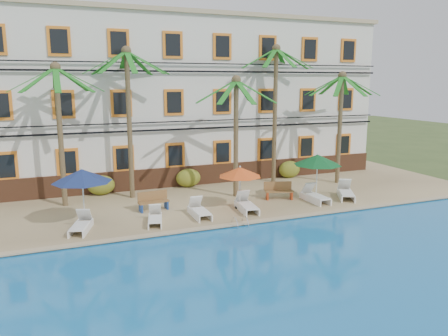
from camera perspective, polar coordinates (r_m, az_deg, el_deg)
name	(u,v)px	position (r m, az deg, el deg)	size (l,w,h in m)	color
ground	(247,222)	(20.56, 3.08, -7.00)	(100.00, 100.00, 0.00)	#384C23
pool_deck	(211,194)	(24.96, -1.76, -3.40)	(30.00, 12.00, 0.25)	tan
swimming_pool	(339,282)	(14.92, 14.82, -14.23)	(26.00, 12.00, 0.20)	#186FB8
pool_coping	(256,221)	(19.70, 4.19, -6.97)	(30.00, 0.35, 0.06)	tan
hotel_building	(184,98)	(28.90, -5.27, 9.09)	(25.40, 6.44, 10.22)	silver
palm_a	(59,114)	(22.86, -20.78, 6.62)	(4.44, 4.44, 7.11)	brown
palm_b	(128,102)	(23.48, -12.37, 8.41)	(4.44, 4.44, 7.97)	brown
palm_c	(236,118)	(23.29, 1.58, 6.54)	(4.44, 4.44, 6.51)	brown
palm_d	(275,95)	(26.94, 6.72, 9.40)	(4.44, 4.44, 8.36)	brown
palm_e	(341,111)	(27.47, 14.98, 7.22)	(4.44, 4.44, 6.79)	brown
shrub_left	(101,185)	(25.05, -15.74, -2.18)	(1.50, 0.90, 1.10)	#285A19
shrub_mid	(188,178)	(26.02, -4.69, -1.30)	(1.50, 0.90, 1.10)	#285A19
shrub_right	(289,169)	(28.77, 8.55, -0.18)	(1.50, 0.90, 1.10)	#285A19
umbrella_blue	(82,176)	(19.74, -18.05, -0.99)	(2.56, 2.56, 2.56)	black
umbrella_red	(240,172)	(21.36, 2.09, -0.54)	(2.14, 2.14, 2.14)	black
umbrella_green	(318,160)	(23.33, 12.12, 1.02)	(2.51, 2.51, 2.51)	black
lounger_a	(81,225)	(19.40, -18.16, -7.05)	(1.16, 1.90, 0.85)	white
lounger_b	(155,218)	(19.63, -9.00, -6.46)	(0.97, 1.76, 0.79)	white
lounger_c	(199,210)	(20.41, -3.25, -5.56)	(0.68, 1.86, 0.88)	white
lounger_d	(246,205)	(21.26, 2.94, -4.83)	(0.92, 2.02, 0.92)	white
lounger_e	(315,196)	(23.35, 11.77, -3.58)	(0.71, 1.97, 0.93)	white
lounger_f	(346,192)	(24.44, 15.63, -3.08)	(1.62, 2.12, 0.96)	white
bench_left	(153,201)	(21.60, -9.25, -4.24)	(1.54, 0.63, 0.93)	olive
bench_right	(279,190)	(23.51, 7.21, -2.91)	(1.57, 0.92, 0.93)	olive
pool_ladder	(240,225)	(19.29, 2.11, -7.44)	(0.54, 0.74, 0.74)	silver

